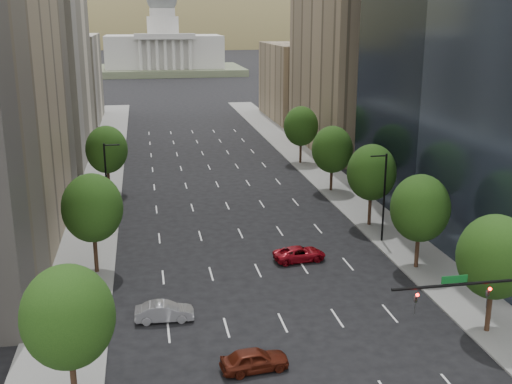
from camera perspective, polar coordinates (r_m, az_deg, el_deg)
sidewalk_left at (r=64.85m, az=-15.13°, el=-4.40°), size 6.00×200.00×0.15m
sidewalk_right at (r=69.21m, az=11.37°, el=-2.88°), size 6.00×200.00×0.15m
midrise_cream_left at (r=105.06m, az=-19.32°, el=12.53°), size 14.00×30.00×35.00m
filler_left at (r=138.28m, az=-17.00°, el=9.74°), size 14.00×26.00×18.00m
parking_tan_right at (r=106.74m, az=8.70°, el=11.90°), size 14.00×30.00×30.00m
filler_right at (r=138.85m, az=4.15°, el=9.98°), size 14.00×26.00×16.00m
tree_right_1 at (r=46.48m, az=20.83°, el=-5.53°), size 5.20×5.20×8.75m
tree_right_2 at (r=56.50m, az=14.67°, el=-1.44°), size 5.20×5.20×8.61m
tree_right_3 at (r=67.07m, az=10.44°, el=1.75°), size 5.20×5.20×8.89m
tree_right_4 at (r=80.07m, az=6.93°, el=3.85°), size 5.20×5.20×8.46m
tree_right_5 at (r=95.14m, az=4.11°, el=5.98°), size 5.20×5.20×8.75m
tree_left_0 at (r=36.80m, az=-16.69°, el=-10.81°), size 5.20×5.20×8.75m
tree_left_1 at (r=55.31m, az=-14.63°, el=-1.42°), size 5.20×5.20×8.97m
tree_left_2 at (r=80.56m, az=-13.39°, el=3.76°), size 5.20×5.20×8.68m
streetlight_rn at (r=62.64m, az=11.50°, el=-0.29°), size 1.70×0.20×9.00m
streetlight_ln at (r=68.07m, az=-13.37°, el=0.88°), size 1.70×0.20×9.00m
traffic_signal at (r=40.28m, az=20.82°, el=-9.72°), size 9.12×0.40×7.38m
capitol at (r=251.04m, az=-8.36°, el=12.54°), size 60.00×40.00×35.20m
foothills at (r=604.76m, az=-6.19°, el=9.97°), size 720.00×413.00×263.00m
car_maroon at (r=41.20m, az=-0.13°, el=-14.97°), size 4.56×2.26×1.49m
car_silver at (r=47.65m, az=-8.31°, el=-10.69°), size 4.38×1.68×1.42m
car_red_far at (r=58.12m, az=3.97°, el=-5.61°), size 5.06×2.79×1.34m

